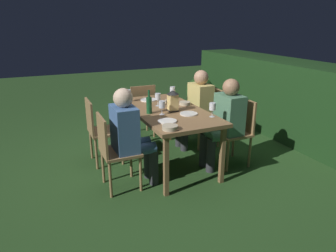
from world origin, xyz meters
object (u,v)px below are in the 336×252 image
person_in_green (225,119)px  wine_glass_c (128,93)px  chair_side_right_b (237,129)px  potted_plant_by_hedge (200,93)px  person_in_mustard (196,105)px  bowl_bread (170,127)px  wine_glass_a (158,97)px  green_bottle_on_table (149,105)px  plate_c (148,100)px  lantern_centerpiece (173,100)px  wine_glass_d (162,105)px  chair_side_left_a (100,128)px  chair_side_left_b (114,149)px  bowl_olives (185,103)px  side_table (294,111)px  plate_a (167,121)px  ice_bucket (297,93)px  chair_side_right_a (208,114)px  wine_glass_b (173,90)px  chair_head_near (141,108)px  plate_b (189,114)px  dining_table (168,114)px  wine_glass_e (212,107)px  bowl_salad (171,101)px  person_in_blue (130,133)px

person_in_green → wine_glass_c: bearing=-135.0°
chair_side_right_b → potted_plant_by_hedge: chair_side_right_b is taller
person_in_mustard → wine_glass_c: bearing=-103.1°
person_in_green → bowl_bread: size_ratio=6.91×
wine_glass_c → chair_side_right_b: bearing=50.3°
wine_glass_a → potted_plant_by_hedge: size_ratio=0.22×
green_bottle_on_table → plate_c: bearing=160.5°
lantern_centerpiece → wine_glass_d: lantern_centerpiece is taller
chair_side_left_a → green_bottle_on_table: size_ratio=3.00×
wine_glass_a → potted_plant_by_hedge: wine_glass_a is taller
chair_side_left_b → green_bottle_on_table: 0.72m
wine_glass_c → wine_glass_d: (0.76, 0.19, 0.00)m
chair_side_left_a → bowl_olives: size_ratio=5.85×
wine_glass_a → bowl_bread: size_ratio=1.02×
side_table → chair_side_left_b: bearing=-81.5°
chair_side_left_b → plate_a: (0.08, 0.61, 0.26)m
chair_side_left_b → chair_side_right_b: 1.63m
chair_side_left_b → bowl_olives: 1.25m
ice_bucket → bowl_olives: bearing=-90.7°
chair_side_right_a → potted_plant_by_hedge: (-1.41, 0.67, -0.04)m
chair_side_right_b → wine_glass_b: size_ratio=5.15×
chair_head_near → wine_glass_d: wine_glass_d is taller
person_in_mustard → person_in_green: (0.74, 0.00, 0.00)m
wine_glass_b → wine_glass_d: size_ratio=1.00×
wine_glass_c → plate_b: size_ratio=0.79×
person_in_green → potted_plant_by_hedge: bearing=158.1°
dining_table → wine_glass_e: 0.63m
wine_glass_b → bowl_olives: bearing=-0.5°
chair_side_right_b → person_in_green: 0.25m
chair_side_left_a → chair_side_left_b: bearing=0.0°
wine_glass_a → bowl_salad: 0.25m
lantern_centerpiece → bowl_bread: bearing=-27.0°
wine_glass_c → wine_glass_d: same height
wine_glass_a → ice_bucket: size_ratio=0.49×
person_in_blue → green_bottle_on_table: person_in_blue is taller
ice_bucket → lantern_centerpiece: bearing=-85.4°
wine_glass_d → potted_plant_by_hedge: (-1.95, 1.64, -0.41)m
chair_side_left_b → person_in_blue: size_ratio=0.76×
green_bottle_on_table → chair_side_left_a: bearing=-129.0°
dining_table → plate_a: size_ratio=7.64×
bowl_olives → ice_bucket: (0.03, 1.98, -0.04)m
chair_side_right_a → side_table: bearing=79.5°
plate_c → wine_glass_c: bearing=-99.1°
person_in_green → bowl_olives: size_ratio=7.73×
chair_side_right_a → side_table: size_ratio=1.38×
chair_side_right_b → wine_glass_a: (-0.59, -0.87, 0.37)m
plate_b → side_table: bearing=100.4°
plate_b → plate_c: size_ratio=0.95×
wine_glass_e → bowl_salad: wine_glass_e is taller
dining_table → chair_side_right_a: bearing=114.3°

